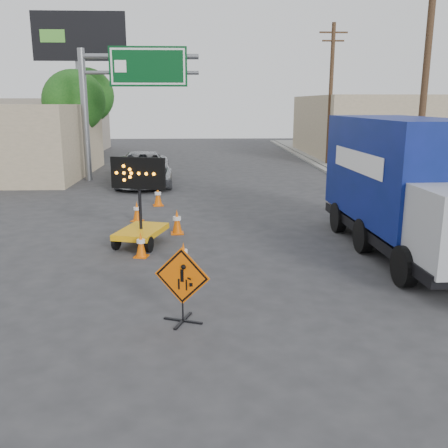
{
  "coord_description": "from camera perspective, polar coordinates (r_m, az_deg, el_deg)",
  "views": [
    {
      "loc": [
        -0.39,
        -9.05,
        4.11
      ],
      "look_at": [
        0.12,
        2.4,
        1.31
      ],
      "focal_mm": 40.0,
      "sensor_mm": 36.0,
      "label": 1
    }
  ],
  "objects": [
    {
      "name": "storefront_left_far",
      "position": [
        45.5,
        -21.64,
        10.38
      ],
      "size": [
        12.0,
        10.0,
        4.4
      ],
      "primitive_type": "cube",
      "color": "gray",
      "rests_on": "ground"
    },
    {
      "name": "ground",
      "position": [
        9.94,
        -0.07,
        -10.66
      ],
      "size": [
        100.0,
        100.0,
        0.0
      ],
      "primitive_type": "plane",
      "color": "#2D2D30",
      "rests_on": "ground"
    },
    {
      "name": "cone_e",
      "position": [
        20.5,
        -7.56,
        3.19
      ],
      "size": [
        0.48,
        0.48,
        0.8
      ],
      "rotation": [
        0.0,
        0.0,
        0.2
      ],
      "color": "#E25904",
      "rests_on": "ground"
    },
    {
      "name": "pickup_truck",
      "position": [
        25.88,
        -9.23,
        6.27
      ],
      "size": [
        3.35,
        6.21,
        1.66
      ],
      "primitive_type": "imported",
      "rotation": [
        0.0,
        0.0,
        0.1
      ],
      "color": "#A9ACB1",
      "rests_on": "ground"
    },
    {
      "name": "construction_sign",
      "position": [
        9.51,
        -4.8,
        -6.73
      ],
      "size": [
        1.06,
        0.76,
        1.49
      ],
      "rotation": [
        0.0,
        0.0,
        -0.36
      ],
      "color": "black",
      "rests_on": "ground"
    },
    {
      "name": "tree_left_near",
      "position": [
        31.97,
        -16.77,
        13.27
      ],
      "size": [
        3.71,
        3.71,
        6.03
      ],
      "color": "#4E3321",
      "rests_on": "ground"
    },
    {
      "name": "highway_gantry",
      "position": [
        27.32,
        -11.47,
        15.49
      ],
      "size": [
        6.18,
        0.38,
        6.9
      ],
      "color": "slate",
      "rests_on": "ground"
    },
    {
      "name": "box_truck",
      "position": [
        14.62,
        20.04,
        3.32
      ],
      "size": [
        2.7,
        7.85,
        3.69
      ],
      "rotation": [
        0.0,
        0.0,
        0.04
      ],
      "color": "black",
      "rests_on": "ground"
    },
    {
      "name": "tree_left_far",
      "position": [
        39.99,
        -15.44,
        13.95
      ],
      "size": [
        4.1,
        4.1,
        6.66
      ],
      "color": "#4E3321",
      "rests_on": "ground"
    },
    {
      "name": "cone_c",
      "position": [
        16.02,
        -5.39,
        0.28
      ],
      "size": [
        0.43,
        0.43,
        0.8
      ],
      "rotation": [
        0.0,
        0.0,
        0.08
      ],
      "color": "#E25904",
      "rests_on": "ground"
    },
    {
      "name": "cone_b",
      "position": [
        13.74,
        -9.48,
        -2.34
      ],
      "size": [
        0.42,
        0.42,
        0.7
      ],
      "rotation": [
        0.0,
        0.0,
        -0.21
      ],
      "color": "#E25904",
      "rests_on": "ground"
    },
    {
      "name": "building_right_far",
      "position": [
        41.32,
        16.67,
        10.66
      ],
      "size": [
        10.0,
        14.0,
        4.6
      ],
      "primitive_type": "cube",
      "color": "tan",
      "rests_on": "ground"
    },
    {
      "name": "cone_d",
      "position": [
        17.92,
        -9.92,
        1.45
      ],
      "size": [
        0.48,
        0.48,
        0.72
      ],
      "rotation": [
        0.0,
        0.0,
        -0.42
      ],
      "color": "#E25904",
      "rests_on": "ground"
    },
    {
      "name": "arrow_board",
      "position": [
        14.84,
        -9.48,
        -0.17
      ],
      "size": [
        1.6,
        2.05,
        2.6
      ],
      "rotation": [
        0.0,
        0.0,
        -0.28
      ],
      "color": "#E9A20C",
      "rests_on": "ground"
    },
    {
      "name": "billboard",
      "position": [
        35.96,
        -16.16,
        18.4
      ],
      "size": [
        6.1,
        0.54,
        9.85
      ],
      "color": "slate",
      "rests_on": "ground"
    },
    {
      "name": "sidewalk_right",
      "position": [
        26.31,
        19.63,
        4.12
      ],
      "size": [
        4.0,
        60.0,
        0.15
      ],
      "primitive_type": "cube",
      "color": "gray",
      "rests_on": "ground"
    },
    {
      "name": "curb_right",
      "position": [
        25.54,
        14.82,
        4.16
      ],
      "size": [
        0.4,
        60.0,
        0.12
      ],
      "primitive_type": "cube",
      "color": "gray",
      "rests_on": "ground"
    },
    {
      "name": "utility_pole_far",
      "position": [
        34.1,
        12.09,
        14.41
      ],
      "size": [
        1.8,
        0.26,
        9.0
      ],
      "color": "#4E3321",
      "rests_on": "ground"
    },
    {
      "name": "cone_a",
      "position": [
        12.78,
        -4.65,
        -3.51
      ],
      "size": [
        0.41,
        0.41,
        0.66
      ],
      "rotation": [
        0.0,
        0.0,
        -0.26
      ],
      "color": "#E25904",
      "rests_on": "ground"
    },
    {
      "name": "utility_pole_near",
      "position": [
        20.82,
        21.95,
        14.36
      ],
      "size": [
        1.8,
        0.26,
        9.0
      ],
      "color": "#4E3321",
      "rests_on": "ground"
    }
  ]
}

